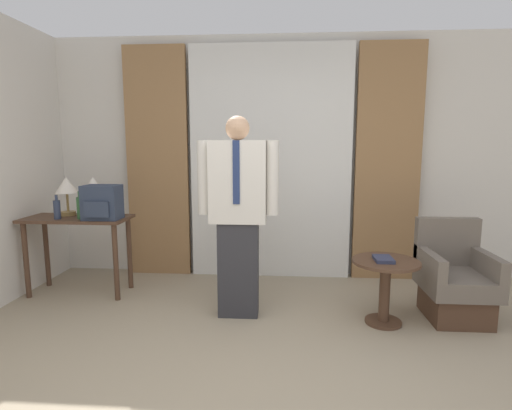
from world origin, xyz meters
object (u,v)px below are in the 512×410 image
object	(u,v)px
desk	(78,232)
bottle_by_lamp	(57,209)
backpack	(102,203)
armchair	(454,282)
bottle_near_edge	(80,208)
person	(238,211)
side_table	(385,281)
table_lamp_right	(93,188)
table_lamp_left	(67,188)
book	(383,259)

from	to	relation	value
desk	bottle_by_lamp	world-z (taller)	bottle_by_lamp
bottle_by_lamp	backpack	bearing A→B (deg)	2.87
armchair	bottle_near_edge	bearing A→B (deg)	175.85
bottle_near_edge	person	distance (m)	1.62
armchair	side_table	bearing A→B (deg)	-164.99
desk	person	size ratio (longest dim) A/B	0.59
table_lamp_right	side_table	xyz separation A→B (m)	(2.77, -0.61, -0.69)
person	table_lamp_left	bearing A→B (deg)	163.89
table_lamp_right	side_table	world-z (taller)	table_lamp_right
desk	bottle_near_edge	distance (m)	0.29
book	table_lamp_right	bearing A→B (deg)	167.23
table_lamp_right	bottle_by_lamp	bearing A→B (deg)	-141.75
table_lamp_left	bottle_by_lamp	bearing A→B (deg)	-87.37
desk	armchair	distance (m)	3.57
person	desk	bearing A→B (deg)	165.74
book	bottle_by_lamp	bearing A→B (deg)	172.29
person	book	distance (m)	1.28
backpack	side_table	bearing A→B (deg)	-9.12
backpack	desk	bearing A→B (deg)	163.34
desk	book	world-z (taller)	desk
bottle_by_lamp	book	size ratio (longest dim) A/B	1.15
desk	table_lamp_right	size ratio (longest dim) A/B	2.60
person	side_table	world-z (taller)	person
person	book	world-z (taller)	person
armchair	backpack	bearing A→B (deg)	175.62
side_table	book	xyz separation A→B (m)	(-0.03, -0.01, 0.19)
desk	book	bearing A→B (deg)	-10.29
backpack	bottle_near_edge	bearing A→B (deg)	179.14
backpack	book	size ratio (longest dim) A/B	1.65
backpack	book	world-z (taller)	backpack
bottle_by_lamp	table_lamp_left	bearing A→B (deg)	92.63
book	table_lamp_left	bearing A→B (deg)	168.38
bottle_near_edge	backpack	world-z (taller)	backpack
backpack	side_table	xyz separation A→B (m)	(2.60, -0.42, -0.58)
table_lamp_right	backpack	world-z (taller)	table_lamp_right
table_lamp_right	bottle_near_edge	distance (m)	0.26
bottle_near_edge	table_lamp_right	bearing A→B (deg)	74.14
bottle_near_edge	backpack	size ratio (longest dim) A/B	0.80
table_lamp_right	person	distance (m)	1.62
table_lamp_right	person	world-z (taller)	person
backpack	table_lamp_right	bearing A→B (deg)	131.79
person	backpack	bearing A→B (deg)	166.30
person	book	bearing A→B (deg)	-4.68
bottle_near_edge	bottle_by_lamp	xyz separation A→B (m)	(-0.22, -0.03, -0.01)
bottle_by_lamp	desk	bearing A→B (deg)	41.45
desk	bottle_by_lamp	bearing A→B (deg)	-138.55
table_lamp_left	side_table	distance (m)	3.19
bottle_by_lamp	armchair	xyz separation A→B (m)	(3.67, -0.23, -0.57)
table_lamp_left	table_lamp_right	size ratio (longest dim) A/B	1.00
backpack	side_table	size ratio (longest dim) A/B	0.62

